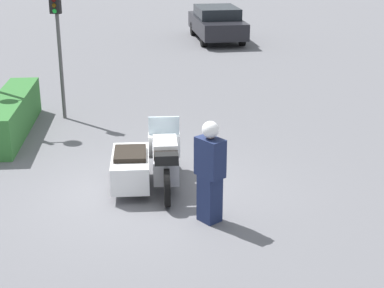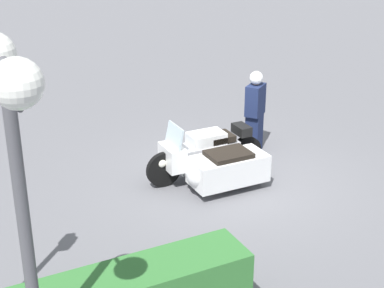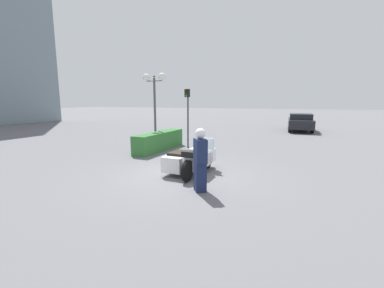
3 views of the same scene
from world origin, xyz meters
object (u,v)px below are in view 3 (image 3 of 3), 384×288
twin_lamp_post (154,88)px  officer_rider (200,158)px  hedge_bush_curbside (160,141)px  parked_car_background (300,122)px  police_motorcycle (190,159)px  traffic_light_near (188,109)px

twin_lamp_post → officer_rider: bearing=-138.8°
hedge_bush_curbside → twin_lamp_post: twin_lamp_post is taller
hedge_bush_curbside → parked_car_background: 13.49m
twin_lamp_post → parked_car_background: bearing=-32.5°
police_motorcycle → traffic_light_near: bearing=26.0°
hedge_bush_curbside → traffic_light_near: (1.08, -1.06, 1.58)m
traffic_light_near → parked_car_background: traffic_light_near is taller
parked_car_background → twin_lamp_post: bearing=143.4°
twin_lamp_post → parked_car_background: size_ratio=0.84×
officer_rider → traffic_light_near: 6.73m
police_motorcycle → twin_lamp_post: 6.28m
officer_rider → parked_car_background: 16.85m
hedge_bush_curbside → parked_car_background: (11.93, -6.28, 0.31)m
hedge_bush_curbside → traffic_light_near: size_ratio=1.23×
twin_lamp_post → police_motorcycle: bearing=-136.3°
police_motorcycle → traffic_light_near: size_ratio=0.80×
officer_rider → traffic_light_near: (5.87, 3.10, 1.12)m
officer_rider → police_motorcycle: bearing=-92.8°
parked_car_background → police_motorcycle: bearing=164.3°
police_motorcycle → parked_car_background: parked_car_background is taller
police_motorcycle → officer_rider: size_ratio=1.41×
twin_lamp_post → parked_car_background: twin_lamp_post is taller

